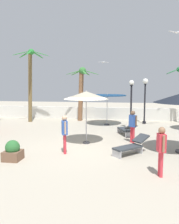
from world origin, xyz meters
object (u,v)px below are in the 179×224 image
guest_0 (65,130)px  seagull_1 (177,32)px  guest_1 (161,147)px  planter (13,151)px  lounge_chair_1 (131,145)px  palm_tree_1 (81,88)px  patio_umbrella_4 (86,95)px  patio_umbrella_3 (107,96)px  lamp_post_0 (131,100)px  palm_tree_0 (30,78)px  seagull_0 (103,62)px  lounge_chair_0 (127,129)px  guest_2 (133,123)px  lamp_post_2 (145,93)px

guest_0 → seagull_1: size_ratio=1.42×
guest_1 → planter: (-5.82, 0.78, -0.67)m
lounge_chair_1 → planter: bearing=-162.2°
palm_tree_1 → patio_umbrella_4: bearing=-77.2°
patio_umbrella_3 → guest_1: patio_umbrella_3 is taller
guest_1 → planter: 5.91m
lamp_post_0 → patio_umbrella_4: bearing=-120.1°
patio_umbrella_3 → patio_umbrella_4: patio_umbrella_4 is taller
patio_umbrella_3 → palm_tree_0: bearing=175.7°
seagull_0 → seagull_1: bearing=-44.7°
patio_umbrella_3 → planter: 9.55m
patio_umbrella_3 → lounge_chair_0: patio_umbrella_3 is taller
palm_tree_0 → lounge_chair_0: (7.85, -4.02, -3.26)m
guest_0 → guest_2: 3.93m
lounge_chair_0 → guest_0: guest_0 is taller
lamp_post_0 → seagull_1: 5.29m
patio_umbrella_3 → lamp_post_0: 2.32m
guest_2 → seagull_0: (-2.49, 9.10, 4.09)m
lamp_post_0 → guest_1: (0.82, -8.09, -0.99)m
patio_umbrella_4 → lamp_post_2: lamp_post_2 is taller
guest_1 → seagull_0: size_ratio=1.69×
guest_1 → seagull_1: bearing=76.1°
patio_umbrella_3 → patio_umbrella_4: (-0.66, -5.68, 0.34)m
guest_0 → palm_tree_0: bearing=122.0°
patio_umbrella_3 → lounge_chair_1: patio_umbrella_3 is taller
lamp_post_2 → seagull_0: 5.39m
lounge_chair_1 → guest_0: size_ratio=0.98×
lamp_post_2 → planter: (-6.13, -9.78, -2.06)m
guest_1 → planter: bearing=172.4°
lamp_post_0 → seagull_0: size_ratio=3.33×
guest_2 → lounge_chair_1: bearing=-93.0°
palm_tree_0 → guest_2: 10.24m
palm_tree_0 → palm_tree_1: 4.29m
palm_tree_1 → guest_1: size_ratio=2.64×
patio_umbrella_3 → lamp_post_2: size_ratio=0.81×
palm_tree_0 → lamp_post_0: size_ratio=1.75×
palm_tree_1 → lamp_post_2: 5.31m
patio_umbrella_3 → planter: bearing=-110.2°
palm_tree_1 → guest_0: (1.02, -9.32, -1.77)m
guest_0 → seagull_0: bearing=86.9°
patio_umbrella_4 → lamp_post_0: (2.43, 4.19, -0.53)m
guest_2 → seagull_1: bearing=53.2°
patio_umbrella_3 → patio_umbrella_4: 5.73m
lamp_post_2 → lounge_chair_1: size_ratio=2.09×
patio_umbrella_4 → guest_1: 5.30m
patio_umbrella_3 → palm_tree_1: palm_tree_1 is taller
lamp_post_0 → lounge_chair_0: size_ratio=1.78×
lounge_chair_1 → guest_1: (0.92, -2.36, 0.65)m
palm_tree_1 → guest_1: 12.48m
guest_1 → seagull_1: size_ratio=1.40×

